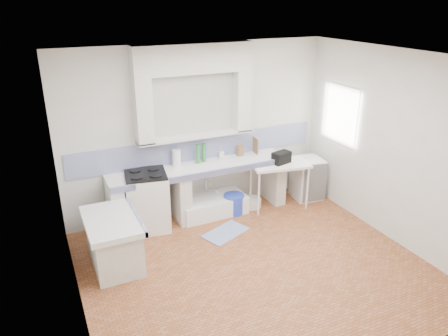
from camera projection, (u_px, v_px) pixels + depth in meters
name	position (u px, v px, depth m)	size (l,w,h in m)	color
floor	(255.00, 267.00, 5.85)	(4.50, 4.50, 0.00)	#9B5A37
ceiling	(261.00, 58.00, 4.80)	(4.50, 4.50, 0.00)	silver
wall_back	(198.00, 130.00, 7.01)	(4.50, 4.50, 0.00)	silver
wall_front	(372.00, 255.00, 3.64)	(4.50, 4.50, 0.00)	silver
wall_left	(69.00, 208.00, 4.45)	(4.50, 4.50, 0.00)	silver
wall_right	(393.00, 148.00, 6.20)	(4.50, 4.50, 0.00)	silver
alcove_mass	(194.00, 58.00, 6.42)	(1.90, 0.25, 0.45)	silver
window_frame	(349.00, 114.00, 7.21)	(0.35, 0.86, 1.06)	#352111
lace_valance	(345.00, 92.00, 7.01)	(0.01, 0.84, 0.24)	white
counter_slab	(200.00, 168.00, 6.92)	(3.00, 0.60, 0.08)	white
counter_lip	(207.00, 174.00, 6.68)	(3.00, 0.04, 0.10)	navy
counter_pier_left	(116.00, 210.00, 6.54)	(0.20, 0.55, 0.82)	silver
counter_pier_mid	(181.00, 197.00, 6.95)	(0.20, 0.55, 0.82)	silver
counter_pier_right	(273.00, 179.00, 7.63)	(0.20, 0.55, 0.82)	silver
peninsula_top	(112.00, 221.00, 5.70)	(0.70, 1.10, 0.08)	white
peninsula_base	(114.00, 244.00, 5.83)	(0.60, 1.00, 0.62)	silver
peninsula_lip	(136.00, 216.00, 5.82)	(0.04, 1.10, 0.10)	navy
backsplash	(199.00, 148.00, 7.11)	(4.27, 0.03, 0.40)	navy
stove	(147.00, 202.00, 6.70)	(0.64, 0.62, 0.91)	white
sink	(212.00, 206.00, 7.27)	(1.13, 0.61, 0.27)	white
side_table	(279.00, 185.00, 7.40)	(0.98, 0.54, 0.04)	white
fridge	(307.00, 178.00, 7.76)	(0.48, 0.48, 0.75)	white
bucket_red	(199.00, 207.00, 7.19)	(0.32, 0.32, 0.30)	#B52939
bucket_orange	(219.00, 206.00, 7.25)	(0.29, 0.29, 0.27)	orange
bucket_blue	(234.00, 204.00, 7.27)	(0.35, 0.35, 0.33)	blue
basin_white	(251.00, 202.00, 7.52)	(0.37, 0.37, 0.14)	white
water_bottle_a	(201.00, 203.00, 7.34)	(0.08, 0.08, 0.28)	silver
water_bottle_b	(217.00, 198.00, 7.44)	(0.09, 0.09, 0.34)	silver
black_bag	(281.00, 158.00, 7.21)	(0.32, 0.18, 0.20)	black
green_bottle_a	(198.00, 154.00, 6.95)	(0.07, 0.07, 0.31)	#2E7636
green_bottle_b	(204.00, 153.00, 7.02)	(0.07, 0.07, 0.32)	#2E7636
knife_block	(240.00, 150.00, 7.31)	(0.09, 0.08, 0.19)	brown
cutting_board	(256.00, 146.00, 7.41)	(0.02, 0.20, 0.27)	brown
paper_towel	(176.00, 158.00, 6.84)	(0.14, 0.14, 0.28)	white
soap_bottle	(221.00, 154.00, 7.17)	(0.08, 0.08, 0.18)	white
rug	(226.00, 233.00, 6.69)	(0.72, 0.41, 0.01)	#2C469C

